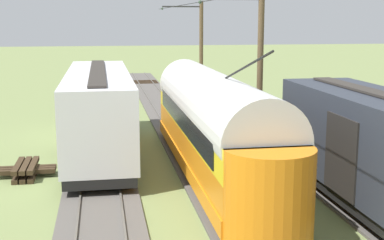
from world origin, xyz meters
name	(u,v)px	position (x,y,z in m)	size (l,w,h in m)	color
ground_plane	(200,159)	(0.00, 0.00, 0.00)	(220.00, 220.00, 0.00)	olive
track_streetcar_siding	(292,152)	(-4.57, -0.31, 0.05)	(2.80, 80.00, 0.18)	#56514C
track_adjacent_siding	(199,156)	(0.00, -0.31, 0.05)	(2.80, 80.00, 0.18)	#56514C
track_third_siding	(100,161)	(4.57, -0.31, 0.05)	(2.80, 80.00, 0.18)	#56514C
vintage_streetcar	(212,122)	(0.00, 2.67, 2.26)	(2.65, 17.45, 5.43)	orange
boxcar_adjacent	(383,151)	(-4.57, 7.98, 2.16)	(2.96, 11.56, 3.85)	#2D333D
boxcar_far_siding	(99,109)	(4.58, -2.02, 2.16)	(2.96, 13.84, 3.85)	silver
catenary_pole_foreground	(200,53)	(-2.74, -14.76, 4.02)	(3.04, 0.28, 7.69)	brown
catenary_pole_mid_near	(258,72)	(-2.74, -0.13, 4.02)	(3.04, 0.28, 7.69)	brown
overhead_wire_run	(199,2)	(-0.07, -0.88, 7.15)	(2.84, 33.27, 0.18)	black
spare_tie_stack	(26,170)	(7.60, 1.43, 0.27)	(2.40, 2.40, 0.54)	#382819
track_end_bumper	(100,115)	(4.57, -10.36, 0.40)	(1.80, 0.60, 0.80)	#B2A519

